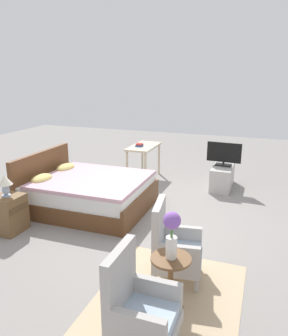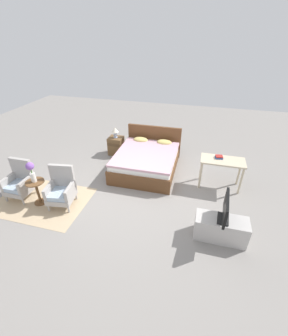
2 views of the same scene
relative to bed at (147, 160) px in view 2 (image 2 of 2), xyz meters
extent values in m
plane|color=gray|center=(0.01, -1.13, -0.30)|extent=(16.00, 16.00, 0.00)
cube|color=tan|center=(-2.01, -2.03, -0.29)|extent=(2.10, 1.50, 0.01)
cube|color=brown|center=(0.00, -0.05, -0.16)|extent=(1.63, 2.02, 0.28)
cube|color=white|center=(0.00, -0.05, 0.10)|extent=(1.56, 1.94, 0.24)
cube|color=#CC9EAD|center=(0.00, -0.13, 0.25)|extent=(1.61, 1.78, 0.06)
cube|color=brown|center=(-0.01, 0.92, 0.18)|extent=(1.65, 0.09, 0.96)
cube|color=brown|center=(0.01, -1.02, -0.10)|extent=(1.65, 0.07, 0.40)
ellipsoid|color=#DBC670|center=(-0.37, 0.65, 0.29)|extent=(0.44, 0.28, 0.14)
ellipsoid|color=#DBC670|center=(0.36, 0.66, 0.29)|extent=(0.44, 0.28, 0.14)
cylinder|color=#ADA8A3|center=(-2.80, -2.26, -0.21)|extent=(0.04, 0.04, 0.16)
cylinder|color=#ADA8A3|center=(-2.34, -2.26, -0.21)|extent=(0.04, 0.04, 0.16)
cylinder|color=#ADA8A3|center=(-2.80, -1.80, -0.21)|extent=(0.04, 0.04, 0.16)
cylinder|color=#ADA8A3|center=(-2.34, -1.80, -0.21)|extent=(0.04, 0.04, 0.16)
cube|color=#ADA8A3|center=(-2.57, -2.03, -0.07)|extent=(0.54, 0.54, 0.12)
cube|color=#A3B7CC|center=(-2.57, -2.03, 0.04)|extent=(0.50, 0.50, 0.10)
cube|color=#ADA8A3|center=(-2.57, -1.80, 0.31)|extent=(0.54, 0.08, 0.64)
cube|color=#ADA8A3|center=(-2.80, -2.03, 0.12)|extent=(0.07, 0.51, 0.26)
cube|color=#ADA8A3|center=(-2.33, -2.03, 0.12)|extent=(0.07, 0.51, 0.26)
cylinder|color=#ADA8A3|center=(-1.65, -2.29, -0.21)|extent=(0.04, 0.04, 0.16)
cylinder|color=#ADA8A3|center=(-1.20, -2.22, -0.21)|extent=(0.04, 0.04, 0.16)
cylinder|color=#ADA8A3|center=(-1.72, -1.83, -0.21)|extent=(0.04, 0.04, 0.16)
cylinder|color=#ADA8A3|center=(-1.27, -1.76, -0.21)|extent=(0.04, 0.04, 0.16)
cube|color=#ADA8A3|center=(-1.46, -2.03, -0.07)|extent=(0.62, 0.62, 0.12)
cube|color=#A3B7CC|center=(-1.46, -2.03, 0.04)|extent=(0.57, 0.57, 0.10)
cube|color=#ADA8A3|center=(-1.50, -1.80, 0.31)|extent=(0.55, 0.16, 0.64)
cube|color=#ADA8A3|center=(-1.69, -2.06, 0.12)|extent=(0.15, 0.52, 0.26)
cube|color=#ADA8A3|center=(-1.23, -1.99, 0.12)|extent=(0.15, 0.52, 0.26)
cylinder|color=brown|center=(-2.01, -2.09, -0.29)|extent=(0.28, 0.28, 0.03)
cylinder|color=brown|center=(-2.01, -2.09, 0.00)|extent=(0.06, 0.06, 0.54)
cylinder|color=brown|center=(-2.01, -2.09, 0.28)|extent=(0.40, 0.40, 0.02)
cylinder|color=silver|center=(-2.01, -2.09, 0.40)|extent=(0.11, 0.11, 0.22)
cylinder|color=#477538|center=(-2.01, -2.09, 0.56)|extent=(0.02, 0.02, 0.10)
sphere|color=#8956B7|center=(-2.01, -2.09, 0.69)|extent=(0.17, 0.17, 0.17)
cube|color=brown|center=(-1.19, 0.66, -0.02)|extent=(0.44, 0.40, 0.56)
cube|color=brown|center=(-1.19, 0.46, 0.10)|extent=(0.37, 0.01, 0.09)
cylinder|color=#9EADC6|center=(-1.19, 0.66, 0.28)|extent=(0.13, 0.13, 0.02)
ellipsoid|color=#9EADC6|center=(-1.19, 0.66, 0.37)|extent=(0.11, 0.11, 0.16)
cone|color=silver|center=(-1.19, 0.66, 0.52)|extent=(0.22, 0.22, 0.15)
cube|color=#B7B2AD|center=(1.97, -2.09, -0.06)|extent=(0.96, 0.40, 0.47)
cube|color=black|center=(1.97, -2.09, 0.19)|extent=(0.22, 0.33, 0.03)
cylinder|color=black|center=(1.97, -2.09, 0.23)|extent=(0.04, 0.04, 0.05)
cube|color=black|center=(1.97, -2.09, 0.46)|extent=(0.09, 0.70, 0.40)
cube|color=black|center=(1.99, -2.09, 0.46)|extent=(0.05, 0.65, 0.36)
cylinder|color=beige|center=(1.50, -0.54, 0.06)|extent=(0.05, 0.05, 0.72)
cylinder|color=beige|center=(2.44, -0.54, 0.06)|extent=(0.05, 0.05, 0.72)
cylinder|color=beige|center=(1.50, -0.12, 0.06)|extent=(0.05, 0.05, 0.72)
cylinder|color=beige|center=(2.44, -0.12, 0.06)|extent=(0.05, 0.05, 0.72)
cube|color=beige|center=(1.97, -0.33, 0.44)|extent=(1.04, 0.52, 0.04)
cube|color=#284C8E|center=(1.88, -0.26, 0.48)|extent=(0.19, 0.17, 0.03)
cube|color=#AD2823|center=(1.88, -0.26, 0.51)|extent=(0.18, 0.16, 0.03)
camera|label=1|loc=(-4.73, -2.81, 2.00)|focal=35.00mm
camera|label=2|loc=(1.35, -5.36, 3.11)|focal=24.00mm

